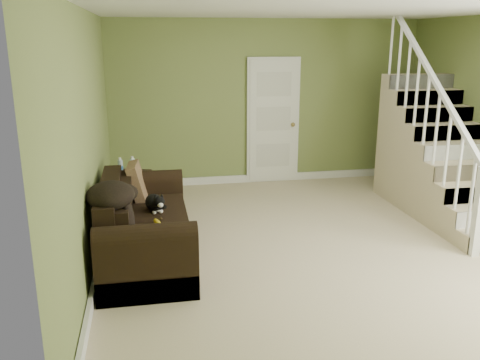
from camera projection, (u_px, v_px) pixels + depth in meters
name	position (u px, v px, depth m)	size (l,w,h in m)	color
floor	(320.00, 244.00, 5.90)	(5.00, 5.50, 0.01)	#BEAF89
ceiling	(330.00, 8.00, 5.20)	(5.00, 5.50, 0.01)	white
wall_back	(267.00, 103.00, 8.15)	(5.00, 0.04, 2.60)	olive
wall_left	(88.00, 141.00, 5.11)	(0.04, 5.50, 2.60)	olive
baseboard_back	(266.00, 178.00, 8.46)	(5.00, 0.04, 0.12)	white
baseboard_left	(101.00, 255.00, 5.45)	(0.04, 5.50, 0.12)	white
door	(273.00, 121.00, 8.21)	(0.86, 0.12, 2.02)	white
staircase	(437.00, 163.00, 6.99)	(1.00, 2.51, 2.82)	#BEAF89
sofa	(142.00, 229.00, 5.46)	(0.92, 2.13, 0.84)	black
side_table	(129.00, 196.00, 6.66)	(0.63, 0.63, 0.84)	black
cat	(155.00, 203.00, 5.59)	(0.31, 0.51, 0.25)	black
banana	(157.00, 222.00, 5.20)	(0.05, 0.19, 0.05)	gold
throw_pillow	(138.00, 183.00, 6.06)	(0.12, 0.47, 0.47)	#452E1B
throw_blanket	(110.00, 195.00, 4.80)	(0.45, 0.59, 0.25)	black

